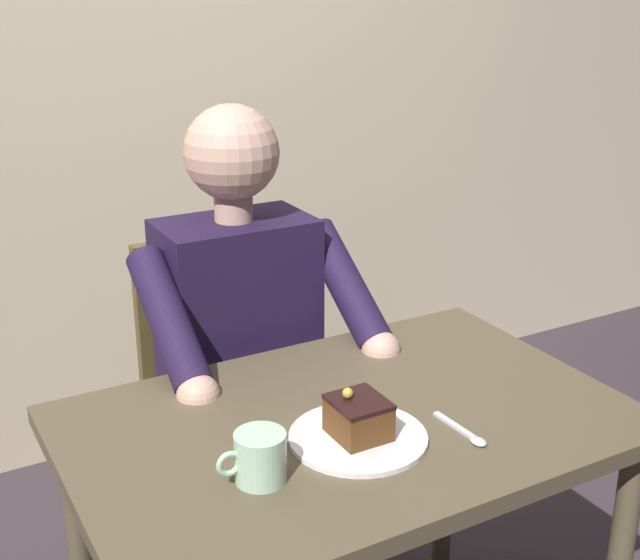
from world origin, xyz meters
TOP-DOWN VIEW (x-y plane):
  - dining_table at (0.00, 0.00)m, footprint 1.07×0.69m
  - chair at (0.00, -0.62)m, footprint 0.42×0.42m
  - seated_person at (0.00, -0.45)m, footprint 0.53×0.58m
  - dessert_plate at (0.03, 0.08)m, footprint 0.25×0.25m
  - cake_slice at (0.03, 0.08)m, footprint 0.09×0.10m
  - coffee_cup at (0.24, 0.11)m, footprint 0.12×0.09m
  - dessert_spoon at (-0.15, 0.17)m, footprint 0.03×0.14m

SIDE VIEW (x-z plane):
  - chair at x=0.00m, z-range 0.05..0.97m
  - dining_table at x=0.00m, z-range 0.28..1.03m
  - seated_person at x=0.00m, z-range 0.04..1.32m
  - dessert_spoon at x=-0.15m, z-range 0.75..0.76m
  - dessert_plate at x=0.03m, z-range 0.75..0.76m
  - coffee_cup at x=0.24m, z-range 0.76..0.84m
  - cake_slice at x=0.03m, z-range 0.75..0.85m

